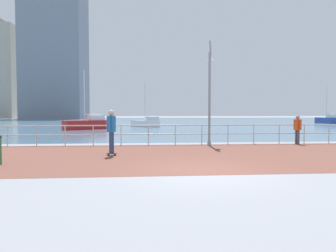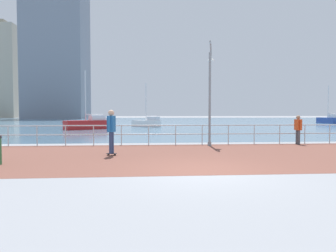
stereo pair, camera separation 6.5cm
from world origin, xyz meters
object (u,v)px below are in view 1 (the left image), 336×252
object	(u,v)px
sailboat_white	(146,123)
sailboat_teal	(86,124)
sailboat_navy	(327,120)
bystander	(297,127)
lamppost	(210,88)
skateboarder	(111,128)

from	to	relation	value
sailboat_white	sailboat_teal	size ratio (longest dim) A/B	0.87
sailboat_white	sailboat_navy	size ratio (longest dim) A/B	0.86
sailboat_teal	sailboat_white	bearing A→B (deg)	39.07
bystander	sailboat_teal	bearing A→B (deg)	131.58
sailboat_teal	lamppost	bearing A→B (deg)	-59.82
sailboat_navy	sailboat_white	bearing A→B (deg)	-160.98
lamppost	sailboat_teal	world-z (taller)	sailboat_teal
lamppost	sailboat_white	world-z (taller)	lamppost
bystander	sailboat_white	xyz separation A→B (m)	(-7.79, 20.54, -0.40)
bystander	sailboat_navy	distance (m)	37.27
bystander	sailboat_teal	size ratio (longest dim) A/B	0.26
skateboarder	bystander	xyz separation A→B (m)	(9.31, 3.42, -0.18)
skateboarder	sailboat_white	world-z (taller)	sailboat_white
lamppost	bystander	xyz separation A→B (m)	(4.72, 0.09, -2.02)
skateboarder	sailboat_white	bearing A→B (deg)	86.36
bystander	sailboat_white	distance (m)	21.97
lamppost	skateboarder	size ratio (longest dim) A/B	2.97
sailboat_navy	sailboat_teal	size ratio (longest dim) A/B	1.02
sailboat_white	sailboat_navy	world-z (taller)	sailboat_navy
bystander	sailboat_navy	bearing A→B (deg)	55.12
skateboarder	sailboat_navy	xyz separation A→B (m)	(30.63, 33.99, -0.49)
lamppost	sailboat_navy	size ratio (longest dim) A/B	0.87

